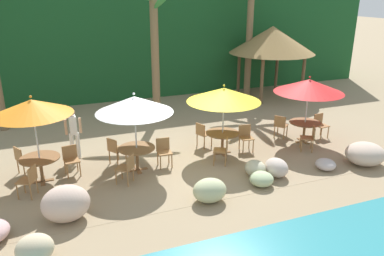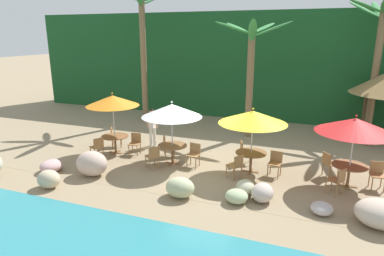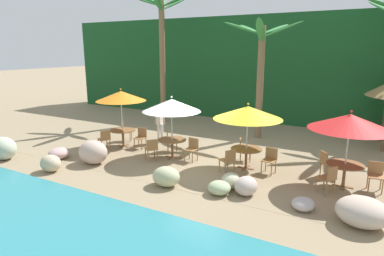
# 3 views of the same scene
# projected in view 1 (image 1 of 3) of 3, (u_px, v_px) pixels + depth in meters

# --- Properties ---
(ground_plane) EXTENTS (120.00, 120.00, 0.00)m
(ground_plane) POSITION_uv_depth(u_px,v_px,m) (176.00, 163.00, 12.06)
(ground_plane) COLOR #937F60
(terrace_deck) EXTENTS (18.00, 5.20, 0.01)m
(terrace_deck) POSITION_uv_depth(u_px,v_px,m) (176.00, 163.00, 12.06)
(terrace_deck) COLOR #937F60
(terrace_deck) RESTS_ON ground
(foliage_backdrop) EXTENTS (28.00, 2.40, 6.00)m
(foliage_backdrop) POSITION_uv_depth(u_px,v_px,m) (116.00, 36.00, 18.94)
(foliage_backdrop) COLOR #194C23
(foliage_backdrop) RESTS_ON ground
(rock_seawall) EXTENTS (13.44, 2.51, 0.88)m
(rock_seawall) POSITION_uv_depth(u_px,v_px,m) (169.00, 196.00, 9.41)
(rock_seawall) COLOR beige
(rock_seawall) RESTS_ON ground
(umbrella_orange) EXTENTS (2.11, 2.11, 2.53)m
(umbrella_orange) POSITION_uv_depth(u_px,v_px,m) (32.00, 107.00, 10.13)
(umbrella_orange) COLOR silver
(umbrella_orange) RESTS_ON ground
(dining_table_orange) EXTENTS (1.10, 1.10, 0.74)m
(dining_table_orange) POSITION_uv_depth(u_px,v_px,m) (40.00, 162.00, 10.67)
(dining_table_orange) COLOR brown
(dining_table_orange) RESTS_ON ground
(chair_orange_seaward) EXTENTS (0.47, 0.48, 0.87)m
(chair_orange_seaward) POSITION_uv_depth(u_px,v_px,m) (71.00, 158.00, 11.16)
(chair_orange_seaward) COLOR #9E7042
(chair_orange_seaward) RESTS_ON ground
(chair_orange_inland) EXTENTS (0.58, 0.57, 0.87)m
(chair_orange_inland) POSITION_uv_depth(u_px,v_px,m) (22.00, 158.00, 11.15)
(chair_orange_inland) COLOR #9E7042
(chair_orange_inland) RESTS_ON ground
(chair_orange_left) EXTENTS (0.57, 0.56, 0.87)m
(chair_orange_left) POSITION_uv_depth(u_px,v_px,m) (29.00, 179.00, 9.90)
(chair_orange_left) COLOR #9E7042
(chair_orange_left) RESTS_ON ground
(umbrella_white) EXTENTS (2.24, 2.24, 2.42)m
(umbrella_white) POSITION_uv_depth(u_px,v_px,m) (134.00, 104.00, 10.85)
(umbrella_white) COLOR silver
(umbrella_white) RESTS_ON ground
(dining_table_white) EXTENTS (1.10, 1.10, 0.74)m
(dining_table_white) POSITION_uv_depth(u_px,v_px,m) (137.00, 152.00, 11.35)
(dining_table_white) COLOR brown
(dining_table_white) RESTS_ON ground
(chair_white_seaward) EXTENTS (0.44, 0.45, 0.87)m
(chair_white_seaward) POSITION_uv_depth(u_px,v_px,m) (164.00, 150.00, 11.72)
(chair_white_seaward) COLOR #9E7042
(chair_white_seaward) RESTS_ON ground
(chair_white_inland) EXTENTS (0.59, 0.58, 0.87)m
(chair_white_inland) POSITION_uv_depth(u_px,v_px,m) (115.00, 149.00, 11.79)
(chair_white_inland) COLOR #9E7042
(chair_white_inland) RESTS_ON ground
(chair_white_left) EXTENTS (0.60, 0.59, 0.87)m
(chair_white_left) POSITION_uv_depth(u_px,v_px,m) (127.00, 167.00, 10.59)
(chair_white_left) COLOR #9E7042
(chair_white_left) RESTS_ON ground
(umbrella_yellow) EXTENTS (2.37, 2.37, 2.36)m
(umbrella_yellow) POSITION_uv_depth(u_px,v_px,m) (224.00, 95.00, 12.07)
(umbrella_yellow) COLOR silver
(umbrella_yellow) RESTS_ON ground
(dining_table_yellow) EXTENTS (1.10, 1.10, 0.74)m
(dining_table_yellow) POSITION_uv_depth(u_px,v_px,m) (223.00, 136.00, 12.55)
(dining_table_yellow) COLOR brown
(dining_table_yellow) RESTS_ON ground
(chair_yellow_seaward) EXTENTS (0.47, 0.47, 0.87)m
(chair_yellow_seaward) POSITION_uv_depth(u_px,v_px,m) (246.00, 136.00, 12.86)
(chair_yellow_seaward) COLOR #9E7042
(chair_yellow_seaward) RESTS_ON ground
(chair_yellow_inland) EXTENTS (0.55, 0.55, 0.87)m
(chair_yellow_inland) POSITION_uv_depth(u_px,v_px,m) (203.00, 133.00, 13.11)
(chair_yellow_inland) COLOR #9E7042
(chair_yellow_inland) RESTS_ON ground
(chair_yellow_left) EXTENTS (0.58, 0.58, 0.87)m
(chair_yellow_left) POSITION_uv_depth(u_px,v_px,m) (223.00, 149.00, 11.78)
(chair_yellow_left) COLOR #9E7042
(chair_yellow_left) RESTS_ON ground
(umbrella_red) EXTENTS (2.38, 2.38, 2.39)m
(umbrella_red) POSITION_uv_depth(u_px,v_px,m) (309.00, 86.00, 13.06)
(umbrella_red) COLOR silver
(umbrella_red) RESTS_ON ground
(dining_table_red) EXTENTS (1.10, 1.10, 0.74)m
(dining_table_red) POSITION_uv_depth(u_px,v_px,m) (305.00, 125.00, 13.54)
(dining_table_red) COLOR brown
(dining_table_red) RESTS_ON ground
(chair_red_seaward) EXTENTS (0.47, 0.48, 0.87)m
(chair_red_seaward) POSITION_uv_depth(u_px,v_px,m) (320.00, 124.00, 14.03)
(chair_red_seaward) COLOR #9E7042
(chair_red_seaward) RESTS_ON ground
(chair_red_inland) EXTENTS (0.59, 0.59, 0.87)m
(chair_red_inland) POSITION_uv_depth(u_px,v_px,m) (281.00, 125.00, 13.92)
(chair_red_inland) COLOR #9E7042
(chair_red_inland) RESTS_ON ground
(chair_red_left) EXTENTS (0.58, 0.58, 0.87)m
(chair_red_left) POSITION_uv_depth(u_px,v_px,m) (310.00, 137.00, 12.78)
(chair_red_left) COLOR #9E7042
(chair_red_left) RESTS_ON ground
(palm_tree_second) EXTENTS (3.33, 3.41, 5.41)m
(palm_tree_second) POSITION_uv_depth(u_px,v_px,m) (154.00, 31.00, 15.03)
(palm_tree_second) COLOR brown
(palm_tree_second) RESTS_ON ground
(palm_tree_third) EXTENTS (3.38, 3.49, 6.32)m
(palm_tree_third) POSITION_uv_depth(u_px,v_px,m) (251.00, 7.00, 18.35)
(palm_tree_third) COLOR brown
(palm_tree_third) RESTS_ON ground
(palapa_hut) EXTENTS (4.23, 4.23, 3.50)m
(palapa_hut) POSITION_uv_depth(u_px,v_px,m) (272.00, 40.00, 18.77)
(palapa_hut) COLOR brown
(palapa_hut) RESTS_ON ground
(waiter_in_white) EXTENTS (0.52, 0.35, 1.70)m
(waiter_in_white) POSITION_uv_depth(u_px,v_px,m) (73.00, 129.00, 12.06)
(waiter_in_white) COLOR white
(waiter_in_white) RESTS_ON ground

